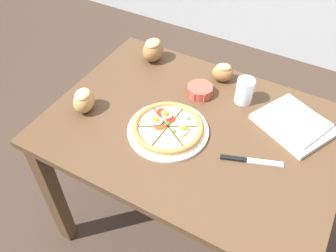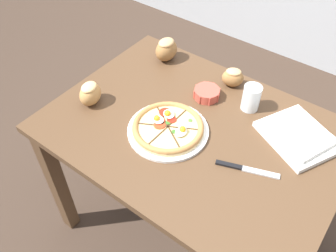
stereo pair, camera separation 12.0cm
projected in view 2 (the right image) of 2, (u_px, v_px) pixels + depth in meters
ground_plane at (187, 225)px, 1.88m from camera, size 12.00×12.00×0.00m
dining_table at (193, 148)px, 1.43m from camera, size 1.10×0.80×0.74m
pizza at (168, 128)px, 1.32m from camera, size 0.30×0.30×0.05m
ramekin_bowl at (207, 93)px, 1.45m from camera, size 0.11×0.11×0.04m
napkin_folded at (298, 135)px, 1.30m from camera, size 0.33×0.31×0.04m
bread_piece_near at (233, 77)px, 1.49m from camera, size 0.11×0.10×0.08m
bread_piece_mid at (166, 49)px, 1.62m from camera, size 0.09×0.12×0.10m
bread_piece_far at (90, 93)px, 1.41m from camera, size 0.10×0.12×0.09m
knife_spare at (246, 169)px, 1.21m from camera, size 0.21×0.09×0.01m
water_glass at (251, 99)px, 1.39m from camera, size 0.07×0.07×0.11m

